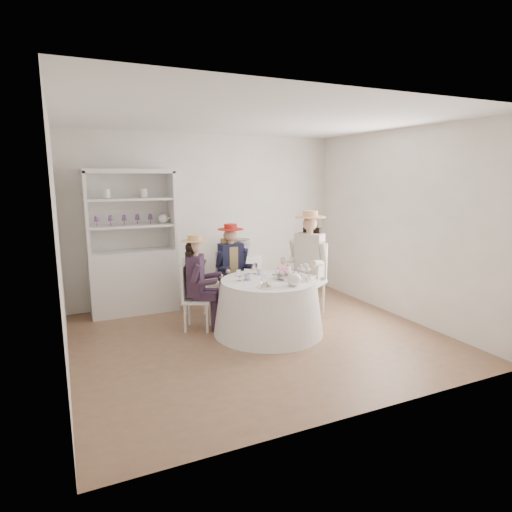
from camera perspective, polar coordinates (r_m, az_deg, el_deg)
name	(u,v)px	position (r m, az deg, el deg)	size (l,w,h in m)	color
ground	(259,337)	(5.60, 0.43, -10.79)	(4.50, 4.50, 0.00)	brown
ceiling	(260,119)	(5.25, 0.48, 17.79)	(4.50, 4.50, 0.00)	white
wall_back	(208,219)	(7.11, -6.42, 4.98)	(4.50, 4.50, 0.00)	silver
wall_front	(364,264)	(3.57, 14.17, -0.99)	(4.50, 4.50, 0.00)	silver
wall_left	(59,246)	(4.77, -24.83, 1.23)	(4.50, 4.50, 0.00)	silver
wall_right	(400,225)	(6.53, 18.68, 3.98)	(4.50, 4.50, 0.00)	silver
tea_table	(268,306)	(5.67, 1.66, -6.72)	(1.45, 1.45, 0.72)	white
hutch	(133,263)	(6.68, -16.06, -0.84)	(1.37, 0.75, 2.14)	silver
side_table	(242,277)	(7.21, -1.90, -2.77)	(0.48, 0.48, 0.74)	silver
hatbox	(242,247)	(7.11, -1.93, 1.19)	(0.27, 0.27, 0.27)	black
guest_left	(197,277)	(5.73, -7.83, -2.77)	(0.55, 0.50, 1.29)	silver
guest_mid	(232,264)	(6.34, -3.29, -1.01)	(0.49, 0.51, 1.35)	silver
guest_right	(308,257)	(6.29, 7.01, -0.16)	(0.67, 0.62, 1.55)	silver
spare_chair	(196,283)	(6.48, -8.06, -3.57)	(0.48, 0.48, 0.87)	silver
teacup_a	(248,277)	(5.54, -1.14, -2.87)	(0.10, 0.10, 0.08)	white
teacup_b	(259,273)	(5.84, 0.39, -2.23)	(0.06, 0.06, 0.06)	white
teacup_c	(278,273)	(5.80, 2.89, -2.31)	(0.08, 0.08, 0.06)	white
flower_bowl	(284,277)	(5.60, 3.74, -2.84)	(0.22, 0.22, 0.06)	white
flower_arrangement	(283,272)	(5.60, 3.67, -2.11)	(0.20, 0.20, 0.08)	pink
table_teapot	(294,279)	(5.27, 5.09, -3.14)	(0.25, 0.18, 0.19)	white
sandwich_plate	(267,286)	(5.21, 1.42, -4.01)	(0.25, 0.25, 0.05)	white
cupcake_stand	(304,275)	(5.55, 6.45, -2.49)	(0.23, 0.23, 0.21)	white
stemware_set	(269,274)	(5.55, 1.68, -2.44)	(0.82, 0.79, 0.15)	white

